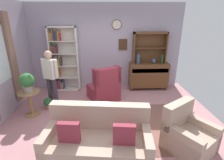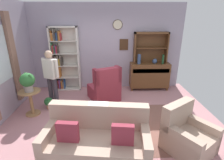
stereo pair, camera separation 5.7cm
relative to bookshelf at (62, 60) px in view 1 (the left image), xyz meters
The scene contains 18 objects.
ground_plane 2.64m from the bookshelf, 53.04° to the right, with size 5.40×4.60×0.02m, color #B27A7F.
wall_back 1.52m from the bookshelf, ahead, with size 5.00×0.09×2.80m.
area_rug 2.97m from the bookshelf, 53.46° to the right, with size 2.85×1.96×0.01m, color brown.
bookshelf is the anchor object (origin of this frame).
sideboard 2.93m from the bookshelf, ahead, with size 1.30×0.45×0.92m.
sideboard_hutch 2.93m from the bookshelf, ahead, with size 1.10×0.26×1.00m.
vase_tall 2.50m from the bookshelf, ahead, with size 0.11×0.11×0.32m, color #33476B.
vase_round 3.02m from the bookshelf, ahead, with size 0.15×0.15×0.17m, color #33476B.
bottle_wine 3.28m from the bookshelf, ahead, with size 0.07×0.07×0.30m, color #194223.
couch_floral 3.42m from the bookshelf, 67.97° to the right, with size 1.88×1.04×0.90m.
armchair_floral 4.25m from the bookshelf, 45.88° to the right, with size 1.06×1.07×0.88m.
wingback_chair 1.77m from the bookshelf, 33.03° to the right, with size 1.05×1.06×1.05m.
plant_stand 1.83m from the bookshelf, 106.38° to the right, with size 0.52×0.52×0.65m.
potted_plant_large 1.74m from the bookshelf, 105.61° to the right, with size 0.34×0.34×0.47m.
potted_plant_small 1.61m from the bookshelf, 96.38° to the right, with size 0.23×0.23×0.32m.
person_reading 1.17m from the bookshelf, 92.92° to the right, with size 0.50×0.33×1.56m.
coffee_table 2.66m from the bookshelf, 57.41° to the right, with size 0.80×0.50×0.42m.
book_stack 2.56m from the bookshelf, 55.69° to the right, with size 0.21×0.16×0.05m.
Camera 1 is at (-0.08, -3.64, 2.37)m, focal length 27.51 mm.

